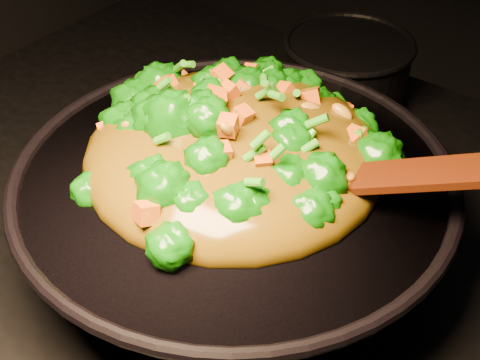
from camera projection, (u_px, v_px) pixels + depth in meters
The scene contains 4 objects.
wok at pixel (235, 218), 0.76m from camera, with size 0.46×0.46×0.13m, color black, non-canonical shape.
stir_fry at pixel (234, 117), 0.70m from camera, with size 0.33×0.33×0.11m, color #106307, non-canonical shape.
spatula at pixel (412, 175), 0.63m from camera, with size 0.30×0.05×0.01m, color #391307.
back_pot at pixel (346, 72), 1.03m from camera, with size 0.19×0.19×0.11m, color black.
Camera 1 is at (0.36, -0.50, 1.48)m, focal length 50.00 mm.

